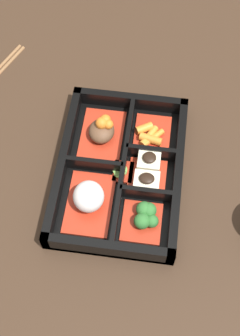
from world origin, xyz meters
TOP-DOWN VIEW (x-y plane):
  - ground_plane at (0.00, 0.00)m, footprint 3.00×3.00m
  - bento_base at (0.00, 0.00)m, footprint 0.31×0.21m
  - bento_rim at (-0.00, -0.00)m, footprint 0.31×0.21m
  - bowl_rice at (-0.07, 0.04)m, footprint 0.12×0.08m
  - bowl_stew at (0.07, 0.04)m, footprint 0.12×0.08m
  - bowl_greens at (-0.08, -0.05)m, footprint 0.07×0.07m
  - bowl_tofu at (-0.00, -0.05)m, footprint 0.08×0.07m
  - bowl_carrots at (0.08, -0.05)m, footprint 0.08×0.07m
  - bowl_pickles at (-0.00, -0.00)m, footprint 0.04×0.04m

SIDE VIEW (x-z plane):
  - ground_plane at x=0.00m, z-range 0.00..0.00m
  - bento_base at x=0.00m, z-range 0.00..0.01m
  - bowl_pickles at x=0.00m, z-range 0.01..0.02m
  - bowl_carrots at x=0.08m, z-range 0.01..0.03m
  - bento_rim at x=0.00m, z-range 0.00..0.04m
  - bowl_greens at x=-0.08m, z-range 0.01..0.04m
  - bowl_tofu at x=0.00m, z-range 0.01..0.04m
  - bowl_stew at x=0.07m, z-range 0.00..0.05m
  - bowl_rice at x=-0.07m, z-range 0.01..0.06m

